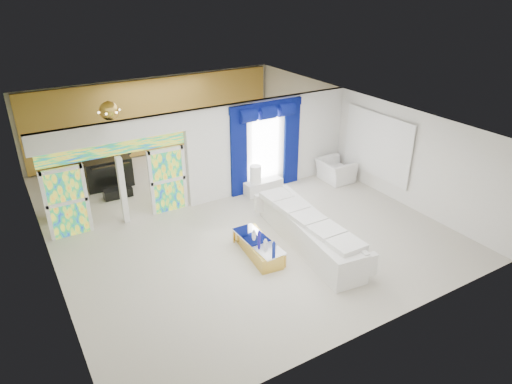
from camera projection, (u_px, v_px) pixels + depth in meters
floor at (227, 212)px, 13.93m from camera, size 12.00×12.00×0.00m
dividing_wall at (270, 143)px, 15.04m from camera, size 5.70×0.18×3.00m
dividing_header at (112, 132)px, 12.21m from camera, size 4.30×0.18×0.55m
stained_panel_left at (67, 203)px, 12.30m from camera, size 0.95×0.04×2.00m
stained_panel_right at (168, 180)px, 13.61m from camera, size 0.95×0.04×2.00m
stained_transom at (114, 149)px, 12.42m from camera, size 4.00×0.05×0.35m
window_pane at (265, 147)px, 14.87m from camera, size 1.00×0.02×2.30m
blue_drape_left at (239, 155)px, 14.41m from camera, size 0.55×0.10×2.80m
blue_drape_right at (291, 144)px, 15.33m from camera, size 0.55×0.10×2.80m
blue_pelmet at (266, 106)px, 14.26m from camera, size 2.60×0.12×0.25m
wall_mirror at (377, 145)px, 14.76m from camera, size 0.04×2.70×1.90m
gold_curtains at (156, 116)px, 17.85m from camera, size 9.70×0.12×2.90m
white_sofa at (308, 233)px, 12.08m from camera, size 1.34×4.17×0.78m
coffee_table at (258, 248)px, 11.78m from camera, size 0.78×1.81×0.39m
console_table at (263, 187)px, 15.06m from camera, size 1.31×0.45×0.43m
table_lamp at (256, 174)px, 14.70m from camera, size 0.36×0.36×0.58m
armchair at (335, 170)px, 15.88m from camera, size 1.04×1.18×0.75m
grand_piano at (104, 167)px, 15.88m from camera, size 1.50×1.96×0.99m
piano_bench at (118, 193)px, 14.79m from camera, size 0.90×0.35×0.30m
tv_console at (59, 204)px, 13.55m from camera, size 0.64×0.60×0.81m
chandelier at (109, 111)px, 14.35m from camera, size 0.60×0.60×0.60m
decanters at (264, 241)px, 11.52m from camera, size 0.14×1.00×0.24m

